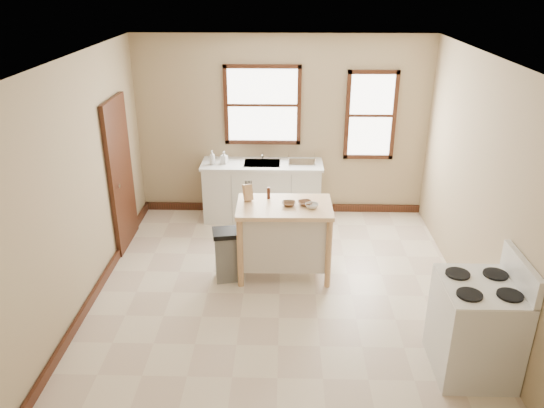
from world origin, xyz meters
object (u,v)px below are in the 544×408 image
at_px(bowl_c, 312,206).
at_px(soap_bottle_a, 212,157).
at_px(knife_block, 248,193).
at_px(bowl_b, 305,203).
at_px(soap_bottle_b, 224,157).
at_px(kitchen_island, 284,240).
at_px(bowl_a, 289,204).
at_px(gas_stove, 477,316).
at_px(pepper_grinder, 269,193).
at_px(trash_bin, 228,255).
at_px(dish_rack, 302,160).

bearing_deg(bowl_c, soap_bottle_a, 130.49).
distance_m(knife_block, bowl_b, 0.73).
height_order(soap_bottle_a, bowl_b, soap_bottle_a).
xyz_separation_m(soap_bottle_a, soap_bottle_b, (0.18, 0.04, -0.01)).
relative_size(kitchen_island, bowl_b, 6.87).
xyz_separation_m(knife_block, bowl_a, (0.51, -0.15, -0.08)).
relative_size(soap_bottle_a, soap_bottle_b, 1.14).
relative_size(kitchen_island, gas_stove, 0.96).
xyz_separation_m(soap_bottle_b, knife_block, (0.47, -1.51, 0.05)).
xyz_separation_m(pepper_grinder, trash_bin, (-0.50, -0.36, -0.70)).
distance_m(soap_bottle_b, kitchen_island, 1.97).
relative_size(knife_block, trash_bin, 0.29).
bearing_deg(bowl_a, gas_stove, -44.84).
bearing_deg(trash_bin, kitchen_island, 2.08).
height_order(bowl_a, gas_stove, gas_stove).
height_order(kitchen_island, trash_bin, kitchen_island).
height_order(kitchen_island, bowl_b, bowl_b).
xyz_separation_m(dish_rack, pepper_grinder, (-0.46, -1.51, 0.07)).
xyz_separation_m(soap_bottle_a, pepper_grinder, (0.90, -1.41, 0.01)).
distance_m(kitchen_island, bowl_c, 0.61).
bearing_deg(gas_stove, bowl_a, 135.16).
relative_size(soap_bottle_a, pepper_grinder, 1.46).
height_order(soap_bottle_a, dish_rack, soap_bottle_a).
xyz_separation_m(trash_bin, gas_stove, (2.54, -1.62, 0.28)).
relative_size(dish_rack, bowl_b, 2.45).
relative_size(kitchen_island, trash_bin, 1.73).
height_order(pepper_grinder, bowl_b, pepper_grinder).
bearing_deg(gas_stove, bowl_b, 131.32).
bearing_deg(bowl_b, kitchen_island, -175.65).
distance_m(soap_bottle_b, bowl_a, 1.93).
relative_size(soap_bottle_b, bowl_b, 1.12).
relative_size(dish_rack, kitchen_island, 0.36).
distance_m(soap_bottle_a, trash_bin, 1.94).
distance_m(kitchen_island, bowl_a, 0.51).
xyz_separation_m(soap_bottle_a, bowl_a, (1.16, -1.62, -0.05)).
bearing_deg(soap_bottle_a, trash_bin, -67.53).
distance_m(soap_bottle_a, knife_block, 1.60).
distance_m(knife_block, trash_bin, 0.82).
height_order(pepper_grinder, trash_bin, pepper_grinder).
height_order(bowl_a, trash_bin, bowl_a).
bearing_deg(bowl_c, bowl_b, 131.35).
height_order(kitchen_island, pepper_grinder, pepper_grinder).
xyz_separation_m(soap_bottle_a, kitchen_island, (1.10, -1.61, -0.55)).
distance_m(bowl_c, gas_stove, 2.30).
bearing_deg(trash_bin, bowl_a, 0.61).
bearing_deg(bowl_a, dish_rack, 83.27).
distance_m(bowl_a, trash_bin, 1.01).
xyz_separation_m(knife_block, pepper_grinder, (0.26, 0.06, -0.03)).
bearing_deg(gas_stove, dish_rack, 114.33).
relative_size(dish_rack, gas_stove, 0.34).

